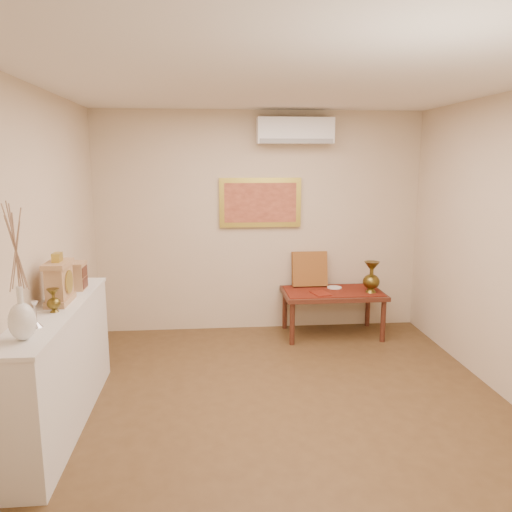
{
  "coord_description": "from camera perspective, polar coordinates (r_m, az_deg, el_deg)",
  "views": [
    {
      "loc": [
        -0.6,
        -3.85,
        2.11
      ],
      "look_at": [
        -0.15,
        1.15,
        1.14
      ],
      "focal_mm": 35.0,
      "sensor_mm": 36.0,
      "label": 1
    }
  ],
  "objects": [
    {
      "name": "white_vase",
      "position": [
        3.44,
        -25.59,
        -1.64
      ],
      "size": [
        0.17,
        0.17,
        0.89
      ],
      "primitive_type": null,
      "color": "silver",
      "rests_on": "display_ledge"
    },
    {
      "name": "ac_unit",
      "position": [
        6.07,
        4.48,
        14.07
      ],
      "size": [
        0.9,
        0.25,
        0.3
      ],
      "color": "white",
      "rests_on": "wall_back"
    },
    {
      "name": "cushion",
      "position": [
        6.26,
        6.13,
        -1.47
      ],
      "size": [
        0.43,
        0.19,
        0.45
      ],
      "primitive_type": "cube",
      "rotation": [
        -0.21,
        0.0,
        0.0
      ],
      "color": "maroon",
      "rests_on": "table_cloth"
    },
    {
      "name": "floor",
      "position": [
        4.43,
        3.44,
        -17.52
      ],
      "size": [
        4.5,
        4.5,
        0.0
      ],
      "primitive_type": "plane",
      "color": "brown",
      "rests_on": "ground"
    },
    {
      "name": "wall_left",
      "position": [
        4.17,
        -24.66,
        -0.59
      ],
      "size": [
        0.02,
        4.5,
        2.7
      ],
      "primitive_type": "cube",
      "color": "beige",
      "rests_on": "ground"
    },
    {
      "name": "menu",
      "position": [
        5.95,
        7.41,
        -4.25
      ],
      "size": [
        0.24,
        0.29,
        0.01
      ],
      "primitive_type": "cube",
      "rotation": [
        0.0,
        0.0,
        0.27
      ],
      "color": "maroon",
      "rests_on": "table_cloth"
    },
    {
      "name": "plate",
      "position": [
        6.24,
        8.95,
        -3.57
      ],
      "size": [
        0.18,
        0.18,
        0.01
      ],
      "primitive_type": "cylinder",
      "color": "silver",
      "rests_on": "table_cloth"
    },
    {
      "name": "ceiling",
      "position": [
        3.95,
        3.91,
        19.49
      ],
      "size": [
        4.5,
        4.5,
        0.0
      ],
      "primitive_type": "plane",
      "rotation": [
        3.14,
        0.0,
        0.0
      ],
      "color": "silver",
      "rests_on": "ground"
    },
    {
      "name": "mantel_clock",
      "position": [
        4.28,
        -21.56,
        -2.77
      ],
      "size": [
        0.17,
        0.36,
        0.41
      ],
      "color": "tan",
      "rests_on": "display_ledge"
    },
    {
      "name": "wall_front",
      "position": [
        1.87,
        14.52,
        -13.32
      ],
      "size": [
        4.0,
        0.02,
        2.7
      ],
      "primitive_type": "cube",
      "color": "beige",
      "rests_on": "ground"
    },
    {
      "name": "wall_back",
      "position": [
        6.18,
        0.46,
        3.84
      ],
      "size": [
        4.0,
        0.02,
        2.7
      ],
      "primitive_type": "cube",
      "color": "beige",
      "rests_on": "ground"
    },
    {
      "name": "brass_urn_small",
      "position": [
        4.06,
        -22.15,
        -4.37
      ],
      "size": [
        0.1,
        0.1,
        0.23
      ],
      "primitive_type": null,
      "color": "brown",
      "rests_on": "display_ledge"
    },
    {
      "name": "table_cloth",
      "position": [
        6.12,
        8.76,
        -3.97
      ],
      "size": [
        1.14,
        0.59,
        0.01
      ],
      "primitive_type": "cube",
      "color": "maroon",
      "rests_on": "low_table"
    },
    {
      "name": "display_ledge",
      "position": [
        4.35,
        -21.53,
        -11.72
      ],
      "size": [
        0.37,
        2.02,
        0.98
      ],
      "color": "white",
      "rests_on": "floor"
    },
    {
      "name": "painting",
      "position": [
        6.13,
        0.49,
        6.12
      ],
      "size": [
        1.0,
        0.06,
        0.6
      ],
      "color": "gold",
      "rests_on": "wall_back"
    },
    {
      "name": "candlestick",
      "position": [
        3.75,
        -23.9,
        -6.11
      ],
      "size": [
        0.09,
        0.09,
        0.18
      ],
      "primitive_type": null,
      "color": "silver",
      "rests_on": "display_ledge"
    },
    {
      "name": "brass_urn_tall",
      "position": [
        6.08,
        13.07,
        -1.98
      ],
      "size": [
        0.2,
        0.2,
        0.45
      ],
      "primitive_type": null,
      "color": "brown",
      "rests_on": "table_cloth"
    },
    {
      "name": "wooden_chest",
      "position": [
        4.69,
        -19.86,
        -2.13
      ],
      "size": [
        0.16,
        0.21,
        0.24
      ],
      "color": "tan",
      "rests_on": "display_ledge"
    },
    {
      "name": "low_table",
      "position": [
        6.13,
        8.75,
        -4.59
      ],
      "size": [
        1.2,
        0.7,
        0.55
      ],
      "color": "#4F2317",
      "rests_on": "floor"
    }
  ]
}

